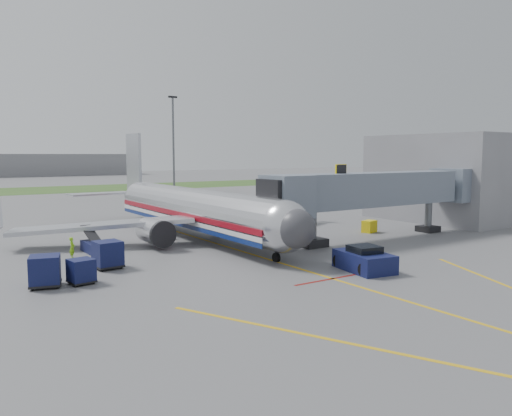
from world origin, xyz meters
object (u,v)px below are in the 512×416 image
belt_loader (94,246)px  ramp_worker (72,248)px  pushback_tug (364,260)px  airliner (194,209)px

belt_loader → ramp_worker: belt_loader is taller
pushback_tug → ramp_worker: size_ratio=2.72×
airliner → ramp_worker: size_ratio=22.04×
pushback_tug → belt_loader: bearing=129.2°
airliner → pushback_tug: (3.27, -18.75, -1.94)m
airliner → belt_loader: (-10.00, -2.48, -2.16)m
pushback_tug → belt_loader: size_ratio=1.10×
pushback_tug → belt_loader: (-13.27, 16.27, -0.22)m
belt_loader → ramp_worker: bearing=-143.4°
belt_loader → ramp_worker: size_ratio=2.48×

